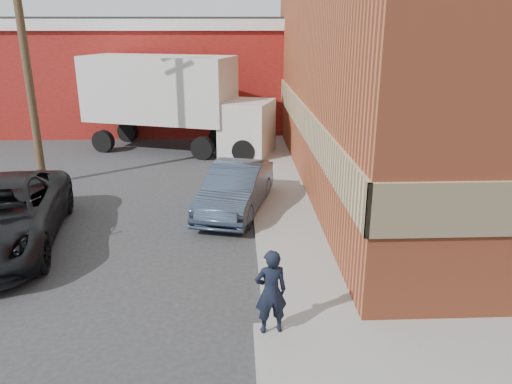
# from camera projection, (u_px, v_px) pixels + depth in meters

# --- Properties ---
(ground) EXTENTS (90.00, 90.00, 0.00)m
(ground) POSITION_uv_depth(u_px,v_px,m) (280.00, 328.00, 9.18)
(ground) COLOR #28282B
(ground) RESTS_ON ground
(sidewalk_west) EXTENTS (1.80, 18.00, 0.12)m
(sidewalk_west) POSITION_uv_depth(u_px,v_px,m) (275.00, 179.00, 17.70)
(sidewalk_west) COLOR gray
(sidewalk_west) RESTS_ON ground
(warehouse) EXTENTS (16.30, 8.30, 5.60)m
(warehouse) POSITION_uv_depth(u_px,v_px,m) (138.00, 72.00, 26.96)
(warehouse) COLOR maroon
(warehouse) RESTS_ON ground
(utility_pole) EXTENTS (2.00, 0.26, 9.00)m
(utility_pole) POSITION_uv_depth(u_px,v_px,m) (23.00, 42.00, 15.87)
(utility_pole) COLOR brown
(utility_pole) RESTS_ON ground
(man) EXTENTS (0.63, 0.46, 1.58)m
(man) POSITION_uv_depth(u_px,v_px,m) (271.00, 292.00, 8.64)
(man) COLOR black
(man) RESTS_ON sidewalk_south
(sedan) EXTENTS (2.51, 4.51, 1.41)m
(sedan) POSITION_uv_depth(u_px,v_px,m) (236.00, 189.00, 14.68)
(sedan) COLOR #323F54
(sedan) RESTS_ON ground
(box_truck) EXTENTS (8.50, 4.83, 4.03)m
(box_truck) POSITION_uv_depth(u_px,v_px,m) (177.00, 98.00, 21.14)
(box_truck) COLOR beige
(box_truck) RESTS_ON ground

